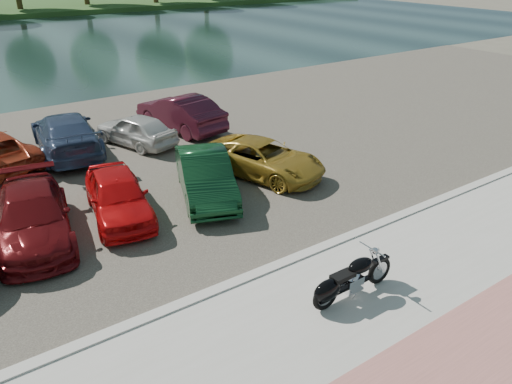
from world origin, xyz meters
The scene contains 14 objects.
ground centered at (0.00, 0.00, 0.00)m, with size 200.00×200.00×0.00m, color #595447.
promenade centered at (0.00, -1.00, 0.05)m, with size 60.00×6.00×0.10m, color #ACA9A2.
pink_path centered at (0.00, -2.50, 0.10)m, with size 60.00×2.00×0.01m, color #995D56.
kerb centered at (0.00, 2.00, 0.07)m, with size 60.00×0.30×0.14m, color #ACA9A2.
parking_lot centered at (0.00, 11.00, 0.02)m, with size 60.00×18.00×0.04m, color #3B3630.
river centered at (0.00, 40.00, 0.00)m, with size 120.00×40.00×0.00m, color #172927.
motorcycle centered at (-1.04, 0.11, 0.56)m, with size 2.33×0.75×1.05m.
car_3 centered at (-5.99, 6.83, 0.71)m, with size 1.88×4.62×1.34m, color #5F0D10.
car_4 centered at (-3.67, 6.76, 0.71)m, with size 1.59×3.94×1.34m, color red.
car_5 centered at (-0.93, 6.50, 0.75)m, with size 1.49×4.28×1.41m, color #0F391D.
car_6 centered at (1.53, 6.83, 0.65)m, with size 2.04×4.42×1.23m, color olive.
car_11 centered at (-3.39, 12.90, 0.81)m, with size 2.16×5.31×1.54m, color #344465.
car_12 centered at (-0.87, 12.20, 0.67)m, with size 1.49×3.71×1.26m, color silver.
car_13 centered at (1.47, 12.90, 0.80)m, with size 1.60×4.60×1.52m, color #421120.
Camera 1 is at (-7.78, -6.11, 7.03)m, focal length 35.00 mm.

